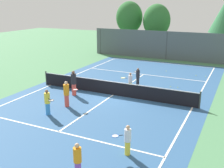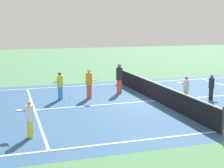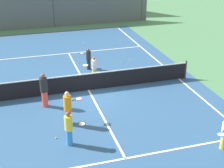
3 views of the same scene
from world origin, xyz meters
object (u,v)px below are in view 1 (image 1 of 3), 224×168
player_0 (138,76)px  player_5 (130,81)px  tennis_ball_5 (178,87)px  tennis_ball_4 (48,109)px  tennis_ball_0 (206,76)px  tennis_ball_6 (165,98)px  player_3 (127,140)px  player_4 (78,160)px  tennis_ball_1 (196,75)px  player_6 (67,94)px  player_1 (74,83)px  tennis_ball_3 (171,87)px  tennis_ball_2 (166,71)px  player_2 (47,102)px

player_0 → player_5: (-0.02, -1.57, -0.01)m
tennis_ball_5 → tennis_ball_4: bearing=-127.3°
tennis_ball_0 → tennis_ball_6: same height
player_3 → player_4: 2.50m
tennis_ball_1 → player_6: bearing=-118.2°
player_1 → player_4: (5.42, -7.96, -0.18)m
player_1 → tennis_ball_0: (7.67, 9.28, -0.87)m
player_1 → player_4: bearing=-55.7°
player_4 → tennis_ball_6: (0.61, 9.97, -0.70)m
player_4 → tennis_ball_5: player_4 is taller
player_1 → tennis_ball_5: bearing=38.6°
tennis_ball_1 → tennis_ball_3: bearing=-105.4°
player_5 → tennis_ball_0: size_ratio=20.72×
tennis_ball_1 → tennis_ball_2: same height
player_4 → tennis_ball_4: 7.27m
player_2 → player_5: 6.80m
player_1 → tennis_ball_0: size_ratio=26.85×
player_6 → tennis_ball_3: (4.84, 6.92, -0.82)m
tennis_ball_0 → player_0: bearing=-131.7°
player_3 → tennis_ball_2: bearing=98.9°
tennis_ball_2 → tennis_ball_4: same height
player_0 → tennis_ball_0: bearing=48.3°
player_4 → player_0: bearing=100.4°
player_3 → player_6: 6.68m
tennis_ball_3 → tennis_ball_5: (0.53, 0.09, 0.00)m
player_1 → player_5: bearing=40.1°
player_5 → tennis_ball_6: (2.88, -0.65, -0.68)m
player_0 → tennis_ball_0: (4.49, 5.05, -0.69)m
tennis_ball_0 → tennis_ball_6: 7.45m
player_4 → player_5: size_ratio=1.05×
player_2 → player_5: size_ratio=1.12×
player_1 → tennis_ball_1: (6.87, 9.23, -0.87)m
player_0 → tennis_ball_3: bearing=14.3°
player_5 → tennis_ball_6: bearing=-12.7°
player_6 → tennis_ball_0: (6.84, 11.33, -0.82)m
player_2 → tennis_ball_6: bearing=46.1°
player_0 → player_1: size_ratio=0.78×
tennis_ball_2 → player_1: bearing=-112.7°
tennis_ball_6 → tennis_ball_4: bearing=-139.6°
player_0 → tennis_ball_0: player_0 is taller
player_3 → tennis_ball_4: player_3 is taller
player_1 → player_4: 9.63m
player_2 → tennis_ball_1: size_ratio=23.15×
player_4 → tennis_ball_5: size_ratio=21.66×
tennis_ball_3 → tennis_ball_4: 9.67m
player_1 → tennis_ball_2: 10.49m
player_6 → player_3: bearing=-32.9°
player_5 → tennis_ball_0: bearing=55.7°
player_5 → tennis_ball_3: 3.41m
player_0 → player_4: size_ratio=0.97×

